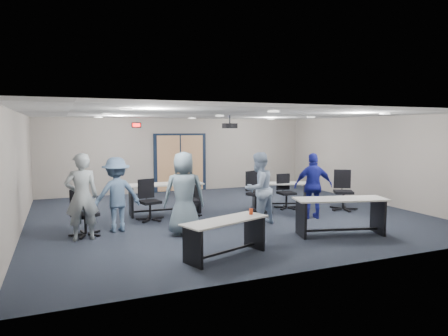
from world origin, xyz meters
name	(u,v)px	position (x,y,z in m)	size (l,w,h in m)	color
floor	(227,214)	(0.00, 0.00, 0.00)	(10.00, 10.00, 0.00)	black
back_wall	(180,155)	(0.00, 4.50, 1.35)	(10.00, 0.04, 2.70)	gray
front_wall	(333,188)	(0.00, -4.50, 1.35)	(10.00, 0.04, 2.70)	gray
left_wall	(18,173)	(-5.00, 0.00, 1.35)	(0.04, 9.00, 2.70)	gray
right_wall	(373,160)	(5.00, 0.00, 1.35)	(0.04, 9.00, 2.70)	gray
ceiling	(227,114)	(0.00, 0.00, 2.70)	(10.00, 9.00, 0.04)	white
double_door	(180,163)	(0.00, 4.46, 1.05)	(2.00, 0.07, 2.20)	black
exit_sign	(136,125)	(-1.60, 4.44, 2.45)	(0.32, 0.07, 0.18)	black
ceiling_projector	(230,126)	(0.30, 0.50, 2.40)	(0.35, 0.32, 0.37)	black
ceiling_can_lights	(223,116)	(0.00, 0.25, 2.67)	(6.24, 5.74, 0.02)	silver
table_front_left	(226,231)	(-1.40, -3.30, 0.47)	(1.78, 1.10, 0.80)	beige
table_front_right	(340,210)	(1.49, -2.86, 0.55)	(2.09, 1.15, 0.81)	beige
table_back_left	(165,193)	(-1.52, 0.74, 0.57)	(2.08, 0.77, 0.83)	beige
table_back_right	(280,190)	(1.90, 0.41, 0.50)	(1.86, 1.13, 0.98)	beige
chair_back_a	(150,200)	(-2.07, 0.08, 0.52)	(0.65, 0.65, 1.04)	black
chair_back_b	(189,199)	(-1.04, 0.05, 0.48)	(0.61, 0.61, 0.97)	black
chair_back_c	(258,192)	(0.89, -0.14, 0.58)	(0.72, 0.72, 1.15)	black
chair_back_d	(287,192)	(1.91, 0.07, 0.50)	(0.63, 0.63, 1.00)	black
chair_loose_left	(85,213)	(-3.67, -0.84, 0.51)	(0.64, 0.64, 1.01)	black
chair_loose_right	(344,190)	(3.30, -0.73, 0.57)	(0.72, 0.72, 1.14)	black
person_gray	(82,197)	(-3.74, -1.15, 0.92)	(0.67, 0.44, 1.83)	gray
person_plaid	(184,193)	(-1.65, -1.53, 0.92)	(0.89, 0.58, 1.83)	slate
person_lightblue	(259,189)	(0.28, -1.32, 0.88)	(0.85, 0.67, 1.76)	#9BB0CD
person_navy	(313,186)	(1.91, -1.25, 0.85)	(0.99, 0.41, 1.70)	navy
person_back	(116,194)	(-2.98, -0.68, 0.84)	(1.09, 0.63, 1.68)	#465F7E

